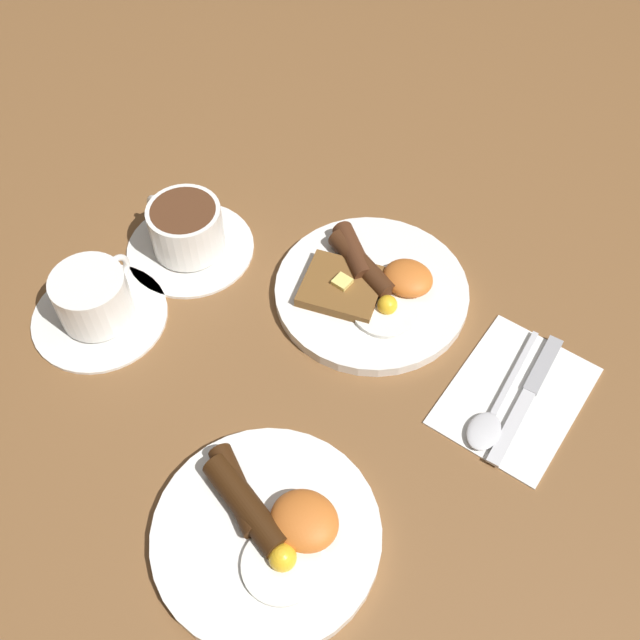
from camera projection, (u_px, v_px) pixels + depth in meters
name	position (u px, v px, depth m)	size (l,w,h in m)	color
ground_plane	(371.00, 295.00, 0.94)	(3.00, 3.00, 0.00)	brown
breakfast_plate_near	(371.00, 287.00, 0.93)	(0.24, 0.24, 0.04)	white
breakfast_plate_far	(268.00, 529.00, 0.75)	(0.23, 0.23, 0.05)	white
teacup_near	(187.00, 233.00, 0.96)	(0.17, 0.17, 0.07)	white
teacup_far	(95.00, 302.00, 0.90)	(0.17, 0.17, 0.07)	white
napkin	(515.00, 395.00, 0.85)	(0.14, 0.18, 0.01)	white
knife	(530.00, 391.00, 0.85)	(0.02, 0.19, 0.01)	silver
spoon	(490.00, 419.00, 0.83)	(0.04, 0.18, 0.01)	silver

